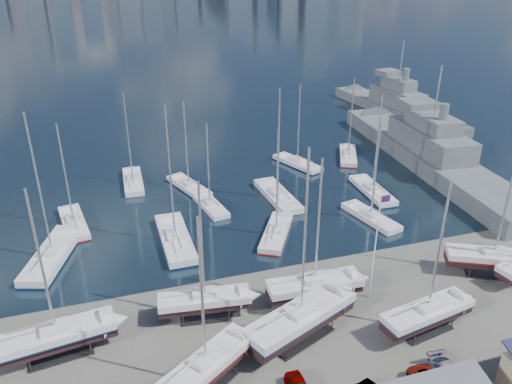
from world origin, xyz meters
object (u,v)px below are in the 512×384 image
object	(u,v)px
sailboat_cradle_0	(57,336)
naval_ship_east	(428,155)
naval_ship_west	(396,107)
flagpole	(377,240)

from	to	relation	value
sailboat_cradle_0	naval_ship_east	world-z (taller)	naval_ship_east
sailboat_cradle_0	naval_ship_west	distance (m)	89.70
naval_ship_east	sailboat_cradle_0	bearing A→B (deg)	120.89
sailboat_cradle_0	naval_ship_west	bearing A→B (deg)	31.25
sailboat_cradle_0	naval_ship_east	distance (m)	64.95
naval_ship_west	flagpole	world-z (taller)	naval_ship_west
flagpole	sailboat_cradle_0	bearing A→B (deg)	178.32
naval_ship_west	naval_ship_east	bearing A→B (deg)	151.04
naval_ship_west	flagpole	size ratio (longest dim) A/B	3.34
sailboat_cradle_0	naval_ship_east	xyz separation A→B (m)	(58.12, 28.99, -0.42)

